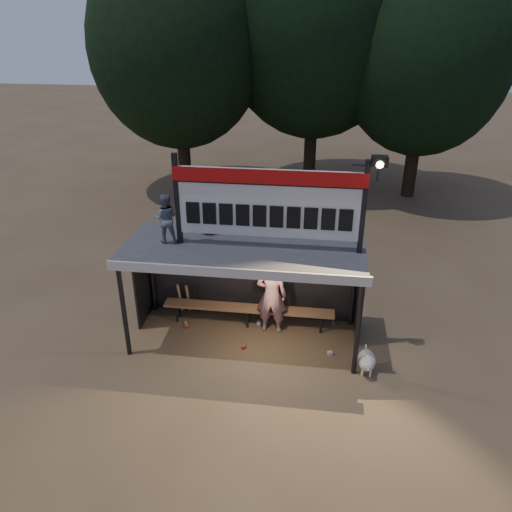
# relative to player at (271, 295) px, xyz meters

# --- Properties ---
(ground) EXTENTS (80.00, 80.00, 0.00)m
(ground) POSITION_rel_player_xyz_m (-0.56, -0.37, -0.95)
(ground) COLOR brown
(ground) RESTS_ON ground
(player) EXTENTS (0.70, 0.47, 1.89)m
(player) POSITION_rel_player_xyz_m (0.00, 0.00, 0.00)
(player) COLOR silver
(player) RESTS_ON ground
(child_a) EXTENTS (0.57, 0.48, 1.05)m
(child_a) POSITION_rel_player_xyz_m (-2.19, -0.37, 1.90)
(child_a) COLOR slate
(child_a) RESTS_ON dugout_shelter
(child_b) EXTENTS (0.47, 0.36, 0.84)m
(child_b) POSITION_rel_player_xyz_m (-1.41, 0.17, 1.79)
(child_b) COLOR #A51C19
(child_b) RESTS_ON dugout_shelter
(dugout_shelter) EXTENTS (5.10, 2.08, 2.32)m
(dugout_shelter) POSITION_rel_player_xyz_m (-0.56, -0.13, 0.90)
(dugout_shelter) COLOR #3D3D40
(dugout_shelter) RESTS_ON ground
(scoreboard_assembly) EXTENTS (4.10, 0.27, 1.99)m
(scoreboard_assembly) POSITION_rel_player_xyz_m (0.00, -0.38, 2.38)
(scoreboard_assembly) COLOR black
(scoreboard_assembly) RESTS_ON dugout_shelter
(bench) EXTENTS (4.00, 0.35, 0.48)m
(bench) POSITION_rel_player_xyz_m (-0.56, 0.18, -0.51)
(bench) COLOR #906744
(bench) RESTS_ON ground
(tree_left) EXTENTS (6.46, 6.46, 9.27)m
(tree_left) POSITION_rel_player_xyz_m (-4.56, 9.63, 4.57)
(tree_left) COLOR black
(tree_left) RESTS_ON ground
(tree_mid) EXTENTS (7.22, 7.22, 10.36)m
(tree_mid) POSITION_rel_player_xyz_m (0.44, 11.13, 5.22)
(tree_mid) COLOR black
(tree_mid) RESTS_ON ground
(tree_right) EXTENTS (6.08, 6.08, 8.72)m
(tree_right) POSITION_rel_player_xyz_m (4.44, 10.13, 4.24)
(tree_right) COLOR black
(tree_right) RESTS_ON ground
(dog) EXTENTS (0.36, 0.81, 0.49)m
(dog) POSITION_rel_player_xyz_m (2.09, -1.21, -0.67)
(dog) COLOR white
(dog) RESTS_ON ground
(bats) EXTENTS (0.49, 0.33, 0.84)m
(bats) POSITION_rel_player_xyz_m (-2.07, 0.45, -0.52)
(bats) COLOR olive
(bats) RESTS_ON ground
(litter) EXTENTS (3.57, 1.34, 0.08)m
(litter) POSITION_rel_player_xyz_m (-0.32, -0.18, -0.91)
(litter) COLOR red
(litter) RESTS_ON ground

